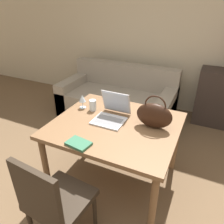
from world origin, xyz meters
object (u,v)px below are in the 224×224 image
object	(u,v)px
chair	(53,200)
wine_glass	(82,99)
drinking_glass	(93,105)
couch	(118,100)
handbag	(154,115)
laptop	(112,112)

from	to	relation	value
chair	wine_glass	size ratio (longest dim) A/B	5.84
chair	drinking_glass	distance (m)	1.06
chair	couch	bearing A→B (deg)	106.56
drinking_glass	handbag	bearing A→B (deg)	-4.60
handbag	couch	bearing A→B (deg)	125.81
drinking_glass	handbag	xyz separation A→B (m)	(0.69, -0.06, 0.07)
couch	laptop	xyz separation A→B (m)	(0.52, -1.32, 0.52)
chair	drinking_glass	xyz separation A→B (m)	(-0.22, 1.00, 0.29)
wine_glass	handbag	world-z (taller)	handbag
drinking_glass	couch	bearing A→B (deg)	101.41
drinking_glass	chair	bearing A→B (deg)	-77.82
drinking_glass	laptop	bearing A→B (deg)	-14.26
handbag	laptop	bearing A→B (deg)	-178.40
drinking_glass	wine_glass	size ratio (longest dim) A/B	0.76
couch	handbag	xyz separation A→B (m)	(0.94, -1.31, 0.58)
couch	wine_glass	size ratio (longest dim) A/B	12.02
chair	laptop	bearing A→B (deg)	91.75
couch	drinking_glass	distance (m)	1.38
laptop	drinking_glass	bearing A→B (deg)	165.74
chair	laptop	world-z (taller)	laptop
couch	chair	bearing A→B (deg)	-78.24
wine_glass	handbag	size ratio (longest dim) A/B	0.46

